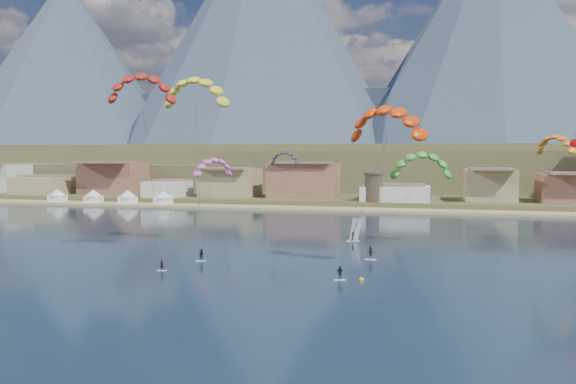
{
  "coord_description": "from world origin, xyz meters",
  "views": [
    {
      "loc": [
        22.08,
        -55.46,
        15.92
      ],
      "look_at": [
        0.0,
        32.0,
        10.0
      ],
      "focal_mm": 36.16,
      "sensor_mm": 36.0,
      "label": 1
    }
  ],
  "objects_px": {
    "watchtower": "(373,187)",
    "kitesurfer_yellow": "(196,88)",
    "kitesurfer_orange": "(387,118)",
    "kitesurfer_green": "(421,162)",
    "kitesurfer_red": "(142,84)",
    "windsurfer": "(354,234)",
    "buoy": "(362,280)"
  },
  "relations": [
    {
      "from": "kitesurfer_orange",
      "to": "kitesurfer_green",
      "type": "height_order",
      "value": "kitesurfer_orange"
    },
    {
      "from": "kitesurfer_yellow",
      "to": "kitesurfer_green",
      "type": "xyz_separation_m",
      "value": [
        36.19,
        13.02,
        -12.19
      ]
    },
    {
      "from": "windsurfer",
      "to": "kitesurfer_orange",
      "type": "bearing_deg",
      "value": -73.21
    },
    {
      "from": "kitesurfer_orange",
      "to": "windsurfer",
      "type": "bearing_deg",
      "value": 106.79
    },
    {
      "from": "kitesurfer_yellow",
      "to": "windsurfer",
      "type": "distance_m",
      "value": 38.14
    },
    {
      "from": "kitesurfer_red",
      "to": "kitesurfer_orange",
      "type": "relative_size",
      "value": 1.25
    },
    {
      "from": "watchtower",
      "to": "buoy",
      "type": "xyz_separation_m",
      "value": [
        8.43,
        -97.3,
        -6.26
      ]
    },
    {
      "from": "watchtower",
      "to": "kitesurfer_yellow",
      "type": "bearing_deg",
      "value": -105.09
    },
    {
      "from": "kitesurfer_orange",
      "to": "windsurfer",
      "type": "xyz_separation_m",
      "value": [
        -7.77,
        25.74,
        -19.37
      ]
    },
    {
      "from": "watchtower",
      "to": "windsurfer",
      "type": "bearing_deg",
      "value": -87.27
    },
    {
      "from": "windsurfer",
      "to": "buoy",
      "type": "bearing_deg",
      "value": -80.64
    },
    {
      "from": "kitesurfer_yellow",
      "to": "kitesurfer_green",
      "type": "distance_m",
      "value": 40.35
    },
    {
      "from": "kitesurfer_orange",
      "to": "kitesurfer_green",
      "type": "bearing_deg",
      "value": 80.78
    },
    {
      "from": "watchtower",
      "to": "kitesurfer_red",
      "type": "relative_size",
      "value": 0.29
    },
    {
      "from": "kitesurfer_yellow",
      "to": "kitesurfer_orange",
      "type": "xyz_separation_m",
      "value": [
        32.25,
        -11.3,
        -6.07
      ]
    },
    {
      "from": "kitesurfer_yellow",
      "to": "kitesurfer_green",
      "type": "bearing_deg",
      "value": 19.79
    },
    {
      "from": "kitesurfer_yellow",
      "to": "kitesurfer_orange",
      "type": "bearing_deg",
      "value": -19.31
    },
    {
      "from": "kitesurfer_yellow",
      "to": "kitesurfer_green",
      "type": "relative_size",
      "value": 1.42
    },
    {
      "from": "kitesurfer_orange",
      "to": "buoy",
      "type": "bearing_deg",
      "value": -110.01
    },
    {
      "from": "kitesurfer_green",
      "to": "buoy",
      "type": "height_order",
      "value": "kitesurfer_green"
    },
    {
      "from": "windsurfer",
      "to": "buoy",
      "type": "distance_m",
      "value": 32.86
    },
    {
      "from": "watchtower",
      "to": "kitesurfer_green",
      "type": "bearing_deg",
      "value": -77.42
    },
    {
      "from": "kitesurfer_red",
      "to": "kitesurfer_yellow",
      "type": "xyz_separation_m",
      "value": [
        4.42,
        10.18,
        0.35
      ]
    },
    {
      "from": "watchtower",
      "to": "kitesurfer_orange",
      "type": "distance_m",
      "value": 92.4
    },
    {
      "from": "kitesurfer_yellow",
      "to": "kitesurfer_orange",
      "type": "relative_size",
      "value": 1.27
    },
    {
      "from": "kitesurfer_yellow",
      "to": "buoy",
      "type": "bearing_deg",
      "value": -31.06
    },
    {
      "from": "kitesurfer_green",
      "to": "windsurfer",
      "type": "distance_m",
      "value": 17.74
    },
    {
      "from": "watchtower",
      "to": "kitesurfer_green",
      "type": "height_order",
      "value": "kitesurfer_green"
    },
    {
      "from": "kitesurfer_orange",
      "to": "buoy",
      "type": "xyz_separation_m",
      "value": [
        -2.43,
        -6.66,
        -20.61
      ]
    },
    {
      "from": "watchtower",
      "to": "kitesurfer_orange",
      "type": "relative_size",
      "value": 0.36
    },
    {
      "from": "kitesurfer_orange",
      "to": "kitesurfer_green",
      "type": "relative_size",
      "value": 1.11
    },
    {
      "from": "watchtower",
      "to": "buoy",
      "type": "relative_size",
      "value": 14.03
    }
  ]
}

